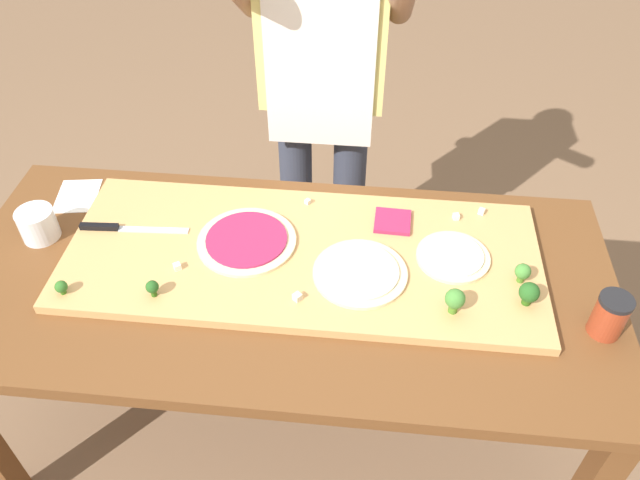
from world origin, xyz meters
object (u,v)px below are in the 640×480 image
object	(u,v)px
broccoli_floret_front_mid	(455,300)
broccoli_floret_center_left	(529,293)
pizza_slice_far_right	(393,221)
cheese_crumble_a	(456,217)
pizza_whole_white_garlic	(453,256)
broccoli_floret_back_left	(152,287)
cook_center	(323,72)
cheese_crumble_b	(297,297)
cheese_crumble_d	(177,267)
sauce_jar	(610,315)
flour_cup	(38,226)
broccoli_floret_front_right	(523,272)
recipe_note	(77,196)
broccoli_floret_center_right	(61,287)
cheese_crumble_c	(482,211)
pizza_whole_cheese_artichoke	(360,273)
chefs_knife	(119,228)
prep_table	(285,299)
cheese_crumble_e	(308,202)
pizza_whole_beet_magenta	(247,240)

from	to	relation	value
broccoli_floret_front_mid	broccoli_floret_center_left	distance (m)	0.19
pizza_slice_far_right	cheese_crumble_a	distance (m)	0.19
pizza_whole_white_garlic	broccoli_floret_back_left	world-z (taller)	broccoli_floret_back_left
pizza_whole_white_garlic	cook_center	distance (m)	0.76
cheese_crumble_b	cheese_crumble_d	xyz separation A→B (m)	(-0.33, 0.07, -0.00)
pizza_whole_white_garlic	sauce_jar	bearing A→B (deg)	-27.88
flour_cup	broccoli_floret_front_right	bearing A→B (deg)	-2.76
pizza_whole_white_garlic	broccoli_floret_back_left	bearing A→B (deg)	-164.42
cook_center	recipe_note	bearing A→B (deg)	-149.17
broccoli_floret_front_mid	broccoli_floret_center_right	size ratio (longest dim) A/B	1.80
broccoli_floret_center_right	cheese_crumble_c	xyz separation A→B (m)	(1.09, 0.42, -0.01)
broccoli_floret_center_right	recipe_note	xyz separation A→B (m)	(-0.14, 0.41, -0.05)
pizza_whole_white_garlic	cheese_crumble_b	size ratio (longest dim) A/B	10.44
pizza_whole_cheese_artichoke	broccoli_floret_front_right	size ratio (longest dim) A/B	4.41
chefs_knife	recipe_note	world-z (taller)	chefs_knife
recipe_note	cheese_crumble_a	bearing A→B (deg)	-0.92
prep_table	broccoli_floret_front_right	size ratio (longest dim) A/B	31.38
pizza_slice_far_right	sauce_jar	world-z (taller)	sauce_jar
cheese_crumble_a	cheese_crumble_d	size ratio (longest dim) A/B	0.94
broccoli_floret_center_left	cheese_crumble_a	distance (m)	0.35
prep_table	cheese_crumble_d	size ratio (longest dim) A/B	99.14
broccoli_floret_front_right	cheese_crumble_c	xyz separation A→B (m)	(-0.08, 0.26, -0.03)
sauce_jar	cheese_crumble_e	bearing A→B (deg)	153.98
flour_cup	sauce_jar	bearing A→B (deg)	-7.05
broccoli_floret_center_left	cheese_crumble_a	size ratio (longest dim) A/B	3.93
broccoli_floret_front_right	broccoli_floret_center_right	bearing A→B (deg)	-172.04
pizza_whole_cheese_artichoke	sauce_jar	distance (m)	0.61
broccoli_floret_center_left	chefs_knife	bearing A→B (deg)	171.71
prep_table	broccoli_floret_front_right	world-z (taller)	broccoli_floret_front_right
pizza_whole_white_garlic	flour_cup	bearing A→B (deg)	-179.89
prep_table	broccoli_floret_front_mid	distance (m)	0.48
cheese_crumble_d	cook_center	bearing A→B (deg)	66.60
broccoli_floret_center_left	cheese_crumble_e	xyz separation A→B (m)	(-0.59, 0.33, -0.03)
prep_table	cook_center	xyz separation A→B (m)	(0.04, 0.70, 0.33)
pizza_whole_white_garlic	cheese_crumble_c	world-z (taller)	same
cheese_crumble_b	cheese_crumble_e	world-z (taller)	cheese_crumble_b
pizza_whole_white_garlic	pizza_whole_beet_magenta	bearing A→B (deg)	179.55
broccoli_floret_back_left	pizza_whole_cheese_artichoke	bearing A→B (deg)	13.70
broccoli_floret_front_mid	cheese_crumble_c	distance (m)	0.40
chefs_knife	broccoli_floret_front_mid	xyz separation A→B (m)	(0.93, -0.21, 0.04)
broccoli_floret_center_right	cheese_crumble_c	world-z (taller)	broccoli_floret_center_right
pizza_whole_white_garlic	cheese_crumble_d	distance (m)	0.74
sauce_jar	cheese_crumble_b	bearing A→B (deg)	179.93
cheese_crumble_d	flour_cup	world-z (taller)	flour_cup
broccoli_floret_center_left	cheese_crumble_d	xyz separation A→B (m)	(-0.90, 0.03, -0.03)
cheese_crumble_c	cheese_crumble_b	bearing A→B (deg)	-141.87
pizza_whole_cheese_artichoke	recipe_note	world-z (taller)	pizza_whole_cheese_artichoke
pizza_whole_beet_magenta	sauce_jar	size ratio (longest dim) A/B	2.33
broccoli_floret_back_left	broccoli_floret_front_right	world-z (taller)	broccoli_floret_front_right
pizza_whole_beet_magenta	cheese_crumble_c	xyz separation A→B (m)	(0.66, 0.19, 0.00)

